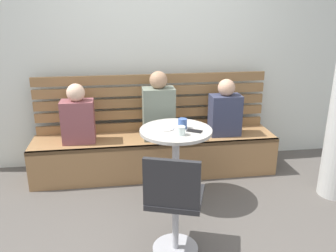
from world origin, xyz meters
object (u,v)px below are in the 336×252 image
at_px(white_chair, 174,202).
at_px(person_child_middle, 78,117).
at_px(cafe_table, 176,151).
at_px(person_child_left, 225,110).
at_px(phone_on_table, 195,131).
at_px(plate_small, 165,128).
at_px(person_adult, 159,109).
at_px(cup_glass_short, 181,131).
at_px(booth_bench, 156,155).
at_px(cup_mug_blue, 183,124).

distance_m(white_chair, person_child_middle, 1.64).
bearing_deg(cafe_table, person_child_left, 42.01).
bearing_deg(phone_on_table, person_child_middle, 89.70).
relative_size(cafe_table, plate_small, 4.35).
relative_size(cafe_table, person_child_left, 1.16).
height_order(person_child_middle, plate_small, person_child_middle).
relative_size(person_adult, person_child_left, 1.17).
height_order(person_adult, person_child_middle, person_adult).
distance_m(person_adult, plate_small, 0.55).
bearing_deg(person_child_left, cup_glass_short, -130.63).
bearing_deg(person_adult, plate_small, -91.24).
height_order(white_chair, person_child_middle, person_child_middle).
bearing_deg(cup_glass_short, booth_bench, 100.70).
distance_m(booth_bench, plate_small, 0.79).
xyz_separation_m(white_chair, person_child_left, (0.81, 1.41, 0.26)).
relative_size(cup_glass_short, phone_on_table, 0.57).
height_order(white_chair, plate_small, white_chair).
bearing_deg(phone_on_table, white_chair, -171.92).
bearing_deg(phone_on_table, person_child_left, -5.53).
bearing_deg(person_child_middle, person_adult, -1.31).
distance_m(person_child_middle, cup_mug_blue, 1.17).
distance_m(cup_mug_blue, plate_small, 0.17).
bearing_deg(person_child_left, person_adult, -178.52).
bearing_deg(person_child_middle, cup_glass_short, -37.77).
xyz_separation_m(cafe_table, white_chair, (-0.15, -0.81, -0.05)).
relative_size(person_adult, person_child_middle, 1.17).
distance_m(person_child_middle, plate_small, 1.02).
bearing_deg(booth_bench, person_adult, -46.15).
distance_m(cup_mug_blue, phone_on_table, 0.14).
relative_size(white_chair, person_child_middle, 1.34).
bearing_deg(plate_small, cafe_table, -13.88).
bearing_deg(person_adult, cup_glass_short, -81.49).
distance_m(person_child_left, person_child_middle, 1.61).
relative_size(cafe_table, cup_mug_blue, 7.79).
xyz_separation_m(person_adult, plate_small, (-0.01, -0.55, -0.03)).
distance_m(cafe_table, person_child_left, 0.91).
bearing_deg(cup_mug_blue, cafe_table, -165.59).
height_order(person_adult, person_child_left, person_adult).
relative_size(person_child_left, cup_glass_short, 7.97).
xyz_separation_m(person_adult, cup_mug_blue, (0.16, -0.56, 0.01)).
distance_m(person_adult, person_child_left, 0.76).
height_order(cafe_table, person_child_left, person_child_left).
bearing_deg(cup_mug_blue, person_child_middle, 150.29).
height_order(person_child_middle, cup_mug_blue, person_child_middle).
relative_size(person_child_middle, cup_mug_blue, 6.70).
bearing_deg(booth_bench, person_child_middle, -178.78).
bearing_deg(cup_mug_blue, white_chair, -104.59).
bearing_deg(cup_mug_blue, booth_bench, 107.83).
bearing_deg(booth_bench, phone_on_table, -67.58).
relative_size(white_chair, cup_mug_blue, 8.95).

